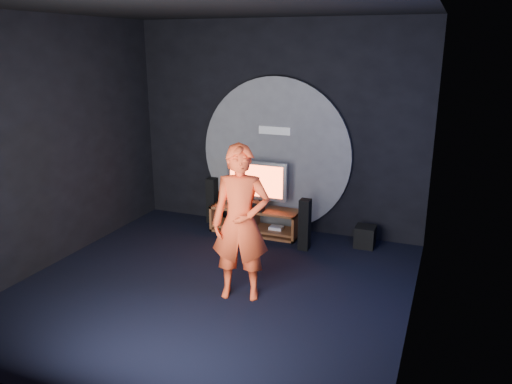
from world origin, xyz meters
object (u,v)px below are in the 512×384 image
media_console (255,222)px  player (241,223)px  tv (257,182)px  tower_speaker_right (305,225)px  subwoofer (365,237)px  tower_speaker_left (212,200)px

media_console → player: (0.65, -2.11, 0.79)m
tv → tower_speaker_right: 1.16m
tower_speaker_right → subwoofer: tower_speaker_right is taller
media_console → tv: size_ratio=1.44×
player → tv: bearing=91.5°
media_console → subwoofer: size_ratio=4.45×
tower_speaker_left → player: player is taller
player → tower_speaker_left: bearing=108.7°
tower_speaker_right → tower_speaker_left: bearing=162.6°
media_console → subwoofer: 1.84m
media_console → tower_speaker_left: bearing=165.7°
tv → player: size_ratio=0.53×
tower_speaker_right → player: bearing=-100.1°
tower_speaker_left → tower_speaker_right: size_ratio=1.00×
tv → tower_speaker_right: size_ratio=1.29×
tower_speaker_right → subwoofer: (0.87, 0.45, -0.24)m
subwoofer → player: size_ratio=0.17×
media_console → subwoofer: bearing=2.8°
media_console → tv: bearing=95.7°
tv → subwoofer: 1.97m
media_console → tower_speaker_left: tower_speaker_left is taller
tv → player: 2.28m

